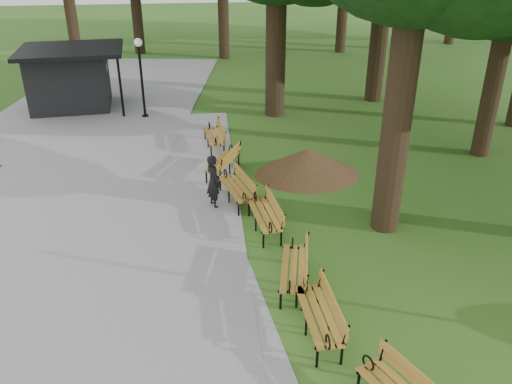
{
  "coord_description": "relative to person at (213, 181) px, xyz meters",
  "views": [
    {
      "loc": [
        -1.3,
        -10.24,
        6.82
      ],
      "look_at": [
        0.21,
        1.18,
        1.1
      ],
      "focal_mm": 36.7,
      "sensor_mm": 36.0,
      "label": 1
    }
  ],
  "objects": [
    {
      "name": "ground",
      "position": [
        0.76,
        -2.64,
        -0.76
      ],
      "size": [
        100.0,
        100.0,
        0.0
      ],
      "primitive_type": "plane",
      "color": "#2E5F1B",
      "rests_on": "ground"
    },
    {
      "name": "path",
      "position": [
        -3.24,
        0.36,
        -0.73
      ],
      "size": [
        12.0,
        38.0,
        0.06
      ],
      "primitive_type": "cube",
      "color": "gray",
      "rests_on": "ground"
    },
    {
      "name": "person",
      "position": [
        0.0,
        0.0,
        0.0
      ],
      "size": [
        0.55,
        0.65,
        1.52
      ],
      "primitive_type": "imported",
      "rotation": [
        0.0,
        0.0,
        1.97
      ],
      "color": "black",
      "rests_on": "ground"
    },
    {
      "name": "kiosk",
      "position": [
        -5.5,
        9.92,
        0.53
      ],
      "size": [
        4.39,
        3.89,
        2.59
      ],
      "primitive_type": null,
      "rotation": [
        0.0,
        0.0,
        0.08
      ],
      "color": "black",
      "rests_on": "ground"
    },
    {
      "name": "lamp_post",
      "position": [
        -2.35,
        8.18,
        1.53
      ],
      "size": [
        0.32,
        0.32,
        3.18
      ],
      "color": "black",
      "rests_on": "ground"
    },
    {
      "name": "dirt_mound",
      "position": [
        3.02,
        1.75,
        -0.32
      ],
      "size": [
        2.74,
        2.74,
        0.87
      ],
      "primitive_type": "cone",
      "color": "#47301C",
      "rests_on": "ground"
    },
    {
      "name": "bench_1",
      "position": [
        1.61,
        -5.42,
        -0.32
      ],
      "size": [
        0.67,
        1.91,
        0.88
      ],
      "primitive_type": null,
      "rotation": [
        0.0,
        0.0,
        -1.55
      ],
      "color": "#B17D29",
      "rests_on": "ground"
    },
    {
      "name": "bench_2",
      "position": [
        1.45,
        -3.86,
        -0.32
      ],
      "size": [
        1.06,
        2.0,
        0.88
      ],
      "primitive_type": null,
      "rotation": [
        0.0,
        0.0,
        -1.8
      ],
      "color": "#B17D29",
      "rests_on": "ground"
    },
    {
      "name": "bench_3",
      "position": [
        1.18,
        -1.47,
        -0.32
      ],
      "size": [
        0.81,
        1.95,
        0.88
      ],
      "primitive_type": null,
      "rotation": [
        0.0,
        0.0,
        -1.48
      ],
      "color": "#B17D29",
      "rests_on": "ground"
    },
    {
      "name": "bench_4",
      "position": [
        0.63,
        0.15,
        -0.32
      ],
      "size": [
        1.06,
        2.0,
        0.88
      ],
      "primitive_type": null,
      "rotation": [
        0.0,
        0.0,
        -1.34
      ],
      "color": "#B17D29",
      "rests_on": "ground"
    },
    {
      "name": "bench_5",
      "position": [
        0.41,
        2.1,
        -0.32
      ],
      "size": [
        1.4,
        1.99,
        0.88
      ],
      "primitive_type": null,
      "rotation": [
        0.0,
        0.0,
        -2.02
      ],
      "color": "#B17D29",
      "rests_on": "ground"
    },
    {
      "name": "bench_6",
      "position": [
        0.27,
        4.4,
        -0.32
      ],
      "size": [
        0.79,
        1.94,
        0.88
      ],
      "primitive_type": null,
      "rotation": [
        0.0,
        0.0,
        -1.49
      ],
      "color": "#B17D29",
      "rests_on": "ground"
    }
  ]
}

